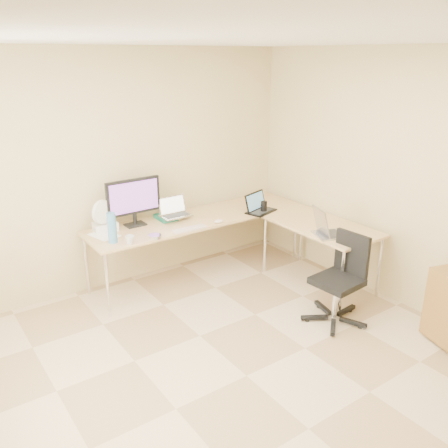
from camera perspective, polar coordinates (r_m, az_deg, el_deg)
floor at (r=4.10m, az=2.74°, el=-17.87°), size 4.50×4.50×0.00m
ceiling at (r=3.25m, az=3.55°, el=21.41°), size 4.50×4.50×0.00m
wall_back at (r=5.34m, az=-12.12°, el=6.32°), size 4.50×0.00×4.50m
wall_right at (r=4.99m, az=22.45°, el=4.31°), size 0.00×4.50×4.50m
desk_main at (r=5.60m, az=-2.98°, el=-2.67°), size 2.65×0.70×0.73m
desk_return at (r=5.47m, az=11.44°, el=-3.63°), size 0.70×1.30×0.73m
monitor at (r=5.21m, az=-10.86°, el=2.59°), size 0.62×0.21×0.53m
book_stack at (r=5.43m, az=-7.06°, el=0.82°), size 0.20×0.27×0.04m
laptop_center at (r=5.35m, az=-5.89°, el=2.06°), size 0.34×0.26×0.22m
laptop_black at (r=5.62m, az=4.53°, el=2.58°), size 0.43×0.36×0.23m
keyboard at (r=5.08m, az=-4.19°, el=-0.59°), size 0.38×0.11×0.02m
mouse at (r=5.27m, az=-0.68°, el=0.34°), size 0.12×0.11×0.04m
mug at (r=4.77m, az=-11.32°, el=-1.87°), size 0.12×0.12×0.09m
cd_stack at (r=4.89m, az=-8.37°, el=-1.49°), size 0.15×0.15×0.03m
water_bottle at (r=4.80m, az=-13.39°, el=-0.46°), size 0.12×0.12×0.31m
papers at (r=5.07m, az=-14.29°, el=-1.32°), size 0.28×0.35×0.01m
white_box at (r=5.19m, az=-14.16°, el=-0.31°), size 0.26×0.20×0.09m
desk_fan at (r=5.14m, az=-14.64°, el=0.83°), size 0.33×0.33×0.32m
black_cup at (r=5.64m, az=4.84°, el=2.09°), size 0.09×0.09×0.13m
laptop_return at (r=4.99m, az=12.86°, el=-0.02°), size 0.45×0.40×0.25m
office_chair at (r=4.71m, az=13.58°, el=-6.01°), size 0.57×0.57×0.89m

